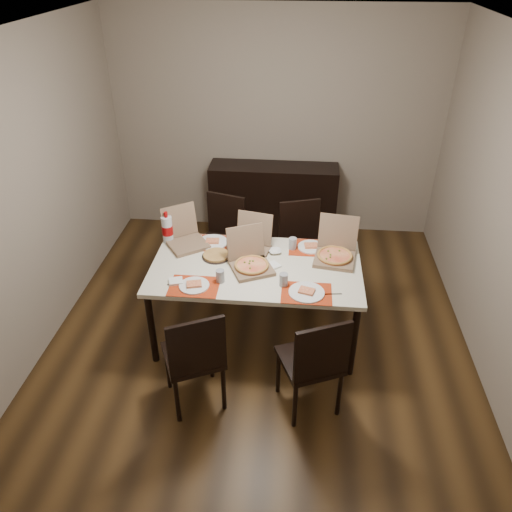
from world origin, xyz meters
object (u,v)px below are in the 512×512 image
at_px(sideboard, 273,201).
at_px(chair_near_right, 314,361).
at_px(chair_near_left, 195,356).
at_px(chair_far_left, 222,236).
at_px(soda_bottle, 167,229).
at_px(dip_bowl, 275,251).
at_px(pizza_box_center, 250,262).
at_px(chair_far_right, 302,243).
at_px(dining_table, 256,272).

bearing_deg(sideboard, chair_near_right, -80.10).
bearing_deg(sideboard, chair_near_left, -98.26).
xyz_separation_m(chair_near_left, chair_near_right, (0.88, 0.03, 0.00)).
distance_m(sideboard, chair_far_left, 1.09).
xyz_separation_m(chair_near_left, soda_bottle, (-0.48, 1.22, 0.37)).
bearing_deg(dip_bowl, pizza_box_center, -126.74).
height_order(chair_far_left, chair_far_right, same).
bearing_deg(chair_far_right, sideboard, 108.72).
relative_size(sideboard, chair_far_right, 1.61).
relative_size(chair_near_right, chair_far_right, 1.00).
bearing_deg(dining_table, chair_near_left, -112.63).
bearing_deg(chair_far_right, dip_bowl, -111.75).
height_order(chair_far_left, pizza_box_center, pizza_box_center).
height_order(dining_table, chair_near_left, chair_near_left).
distance_m(dining_table, chair_far_right, 0.93).
relative_size(pizza_box_center, soda_bottle, 1.52).
relative_size(sideboard, dip_bowl, 13.31).
xyz_separation_m(sideboard, chair_near_right, (0.48, -2.74, 0.06)).
bearing_deg(soda_bottle, pizza_box_center, -24.44).
bearing_deg(chair_near_left, chair_far_left, 92.21).
distance_m(chair_near_right, chair_far_left, 1.99).
relative_size(dining_table, chair_far_right, 1.94).
xyz_separation_m(dining_table, chair_near_left, (-0.37, -0.89, -0.17)).
bearing_deg(dip_bowl, dining_table, -123.22).
height_order(sideboard, pizza_box_center, pizza_box_center).
bearing_deg(dip_bowl, chair_near_left, -114.95).
bearing_deg(chair_near_left, sideboard, 81.74).
bearing_deg(pizza_box_center, dining_table, 35.57).
relative_size(dining_table, chair_far_left, 1.94).
bearing_deg(chair_near_right, dip_bowl, 108.29).
xyz_separation_m(chair_near_right, chair_far_right, (-0.12, 1.69, 0.00)).
bearing_deg(chair_near_left, dining_table, 67.37).
distance_m(chair_near_left, dip_bowl, 1.26).
bearing_deg(chair_near_right, chair_far_left, 118.42).
xyz_separation_m(chair_far_left, chair_far_right, (0.83, -0.07, 0.00)).
relative_size(chair_near_right, chair_far_left, 1.00).
bearing_deg(soda_bottle, sideboard, 60.41).
distance_m(chair_near_left, soda_bottle, 1.36).
bearing_deg(soda_bottle, chair_near_left, -68.74).
bearing_deg(chair_near_right, chair_near_left, -178.00).
bearing_deg(chair_far_right, pizza_box_center, -116.76).
bearing_deg(sideboard, chair_far_left, -115.54).
relative_size(sideboard, chair_near_left, 1.61).
height_order(chair_near_left, soda_bottle, soda_bottle).
bearing_deg(pizza_box_center, chair_near_left, -110.82).
relative_size(chair_near_left, chair_far_right, 1.00).
height_order(pizza_box_center, dip_bowl, pizza_box_center).
distance_m(chair_near_right, soda_bottle, 1.84).
xyz_separation_m(chair_near_left, pizza_box_center, (0.33, 0.86, 0.29)).
distance_m(chair_far_right, dip_bowl, 0.69).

